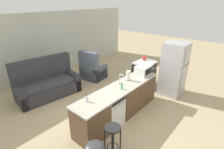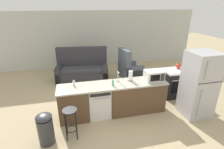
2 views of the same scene
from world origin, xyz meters
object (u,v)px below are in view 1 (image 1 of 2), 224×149
object	(u,v)px
soap_bottle	(122,86)
kettle	(144,58)
paper_towel_roll	(128,76)
refrigerator	(174,69)
dishwasher	(110,109)
armchair	(92,71)
stove_range	(144,73)
microwave	(143,70)
couch	(47,84)
dish_soap_bottle	(87,99)
bar_stool	(113,135)

from	to	relation	value
soap_bottle	kettle	world-z (taller)	kettle
paper_towel_roll	refrigerator	bearing A→B (deg)	-21.35
dishwasher	paper_towel_roll	xyz separation A→B (m)	(0.92, 0.11, 0.62)
armchair	kettle	bearing A→B (deg)	-56.67
stove_range	soap_bottle	bearing A→B (deg)	-164.15
refrigerator	paper_towel_roll	xyz separation A→B (m)	(-1.68, 0.66, 0.14)
paper_towel_roll	dishwasher	bearing A→B (deg)	-173.24
stove_range	microwave	distance (m)	1.32
dishwasher	soap_bottle	xyz separation A→B (m)	(0.37, -0.08, 0.55)
paper_towel_roll	couch	distance (m)	2.85
stove_range	dish_soap_bottle	distance (m)	3.29
dishwasher	bar_stool	world-z (taller)	dishwasher
microwave	bar_stool	world-z (taller)	microwave
stove_range	dish_soap_bottle	bearing A→B (deg)	-172.90
soap_bottle	stove_range	bearing A→B (deg)	15.85
dish_soap_bottle	armchair	bearing A→B (deg)	44.83
dish_soap_bottle	bar_stool	distance (m)	0.99
refrigerator	dish_soap_bottle	world-z (taller)	refrigerator
refrigerator	microwave	distance (m)	1.18
couch	armchair	bearing A→B (deg)	-6.98
stove_range	refrigerator	bearing A→B (deg)	-90.01
bar_stool	couch	bearing A→B (deg)	81.36
microwave	dish_soap_bottle	world-z (taller)	microwave
couch	refrigerator	bearing A→B (deg)	-48.12
stove_range	couch	distance (m)	3.53
dishwasher	dish_soap_bottle	size ratio (longest dim) A/B	4.77
microwave	soap_bottle	size ratio (longest dim) A/B	2.84
microwave	bar_stool	xyz separation A→B (m)	(-2.32, -0.73, -0.50)
kettle	bar_stool	size ratio (longest dim) A/B	0.28
stove_range	kettle	xyz separation A→B (m)	(0.17, 0.13, 0.53)
paper_towel_roll	kettle	distance (m)	1.94
refrigerator	couch	world-z (taller)	refrigerator
stove_range	microwave	bearing A→B (deg)	-152.15
dishwasher	soap_bottle	distance (m)	0.67
soap_bottle	microwave	bearing A→B (deg)	4.00
dish_soap_bottle	kettle	xyz separation A→B (m)	(3.39, 0.53, 0.01)
couch	dish_soap_bottle	bearing A→B (deg)	-98.57
bar_stool	armchair	distance (m)	3.94
soap_bottle	armchair	size ratio (longest dim) A/B	0.15
couch	dishwasher	bearing A→B (deg)	-84.62
microwave	dish_soap_bottle	xyz separation A→B (m)	(-2.18, 0.15, -0.07)
paper_towel_roll	armchair	size ratio (longest dim) A/B	0.24
paper_towel_roll	bar_stool	distance (m)	1.94
microwave	dishwasher	bearing A→B (deg)	179.95
dishwasher	armchair	bearing A→B (deg)	55.59
refrigerator	armchair	bearing A→B (deg)	108.05
refrigerator	kettle	xyz separation A→B (m)	(0.17, 1.23, 0.09)
armchair	couch	bearing A→B (deg)	173.02
soap_bottle	couch	world-z (taller)	couch
stove_range	microwave	world-z (taller)	microwave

